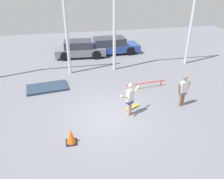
{
  "coord_description": "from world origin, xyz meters",
  "views": [
    {
      "loc": [
        -1.8,
        -8.15,
        5.63
      ],
      "look_at": [
        0.35,
        1.26,
        0.71
      ],
      "focal_mm": 35.0,
      "sensor_mm": 36.0,
      "label": 1
    }
  ],
  "objects_px": {
    "parked_car_blue": "(111,46)",
    "manual_pad": "(47,87)",
    "skateboarder": "(130,98)",
    "grind_rail": "(146,84)",
    "traffic_cone": "(71,136)",
    "skateboard": "(132,107)",
    "bystander": "(183,90)",
    "parked_car_grey": "(80,49)"
  },
  "relations": [
    {
      "from": "skateboarder",
      "to": "traffic_cone",
      "type": "xyz_separation_m",
      "value": [
        -2.74,
        -1.37,
        -0.59
      ]
    },
    {
      "from": "manual_pad",
      "to": "bystander",
      "type": "distance_m",
      "value": 7.42
    },
    {
      "from": "skateboarder",
      "to": "bystander",
      "type": "bearing_deg",
      "value": -31.68
    },
    {
      "from": "grind_rail",
      "to": "parked_car_grey",
      "type": "height_order",
      "value": "parked_car_grey"
    },
    {
      "from": "grind_rail",
      "to": "bystander",
      "type": "height_order",
      "value": "bystander"
    },
    {
      "from": "parked_car_grey",
      "to": "bystander",
      "type": "relative_size",
      "value": 2.49
    },
    {
      "from": "grind_rail",
      "to": "parked_car_grey",
      "type": "bearing_deg",
      "value": 115.38
    },
    {
      "from": "grind_rail",
      "to": "bystander",
      "type": "xyz_separation_m",
      "value": [
        1.02,
        -2.22,
        0.6
      ]
    },
    {
      "from": "traffic_cone",
      "to": "parked_car_grey",
      "type": "bearing_deg",
      "value": 82.66
    },
    {
      "from": "skateboarder",
      "to": "parked_car_blue",
      "type": "xyz_separation_m",
      "value": [
        1.19,
        9.27,
        -0.24
      ]
    },
    {
      "from": "grind_rail",
      "to": "manual_pad",
      "type": "bearing_deg",
      "value": 167.73
    },
    {
      "from": "parked_car_grey",
      "to": "bystander",
      "type": "xyz_separation_m",
      "value": [
        4.14,
        -8.78,
        0.26
      ]
    },
    {
      "from": "grind_rail",
      "to": "traffic_cone",
      "type": "height_order",
      "value": "traffic_cone"
    },
    {
      "from": "skateboard",
      "to": "parked_car_grey",
      "type": "xyz_separation_m",
      "value": [
        -1.72,
        8.47,
        0.57
      ]
    },
    {
      "from": "manual_pad",
      "to": "grind_rail",
      "type": "height_order",
      "value": "grind_rail"
    },
    {
      "from": "skateboard",
      "to": "grind_rail",
      "type": "xyz_separation_m",
      "value": [
        1.4,
        1.91,
        0.22
      ]
    },
    {
      "from": "grind_rail",
      "to": "parked_car_blue",
      "type": "distance_m",
      "value": 6.88
    },
    {
      "from": "skateboarder",
      "to": "parked_car_grey",
      "type": "height_order",
      "value": "skateboarder"
    },
    {
      "from": "skateboard",
      "to": "traffic_cone",
      "type": "xyz_separation_m",
      "value": [
        -3.05,
        -1.89,
        0.24
      ]
    },
    {
      "from": "bystander",
      "to": "traffic_cone",
      "type": "height_order",
      "value": "bystander"
    },
    {
      "from": "skateboarder",
      "to": "traffic_cone",
      "type": "relative_size",
      "value": 2.56
    },
    {
      "from": "grind_rail",
      "to": "parked_car_blue",
      "type": "relative_size",
      "value": 0.53
    },
    {
      "from": "grind_rail",
      "to": "traffic_cone",
      "type": "relative_size",
      "value": 3.9
    },
    {
      "from": "manual_pad",
      "to": "traffic_cone",
      "type": "height_order",
      "value": "traffic_cone"
    },
    {
      "from": "skateboard",
      "to": "bystander",
      "type": "bearing_deg",
      "value": -37.35
    },
    {
      "from": "manual_pad",
      "to": "bystander",
      "type": "bearing_deg",
      "value": -27.6
    },
    {
      "from": "parked_car_grey",
      "to": "skateboarder",
      "type": "bearing_deg",
      "value": -76.51
    },
    {
      "from": "grind_rail",
      "to": "parked_car_blue",
      "type": "height_order",
      "value": "parked_car_blue"
    },
    {
      "from": "skateboarder",
      "to": "grind_rail",
      "type": "bearing_deg",
      "value": 18.8
    },
    {
      "from": "skateboarder",
      "to": "bystander",
      "type": "xyz_separation_m",
      "value": [
        2.73,
        0.21,
        -0.0
      ]
    },
    {
      "from": "skateboarder",
      "to": "grind_rail",
      "type": "height_order",
      "value": "skateboarder"
    },
    {
      "from": "parked_car_grey",
      "to": "traffic_cone",
      "type": "height_order",
      "value": "parked_car_grey"
    },
    {
      "from": "skateboard",
      "to": "traffic_cone",
      "type": "bearing_deg",
      "value": -178.39
    },
    {
      "from": "parked_car_grey",
      "to": "grind_rail",
      "type": "bearing_deg",
      "value": -60.01
    },
    {
      "from": "manual_pad",
      "to": "grind_rail",
      "type": "distance_m",
      "value": 5.64
    },
    {
      "from": "skateboard",
      "to": "traffic_cone",
      "type": "distance_m",
      "value": 3.59
    },
    {
      "from": "grind_rail",
      "to": "parked_car_grey",
      "type": "xyz_separation_m",
      "value": [
        -3.11,
        6.56,
        0.35
      ]
    },
    {
      "from": "traffic_cone",
      "to": "skateboarder",
      "type": "bearing_deg",
      "value": 26.64
    },
    {
      "from": "manual_pad",
      "to": "parked_car_blue",
      "type": "xyz_separation_m",
      "value": [
        4.99,
        5.65,
        0.58
      ]
    },
    {
      "from": "skateboarder",
      "to": "parked_car_blue",
      "type": "bearing_deg",
      "value": 46.67
    },
    {
      "from": "parked_car_blue",
      "to": "manual_pad",
      "type": "bearing_deg",
      "value": -132.5
    },
    {
      "from": "parked_car_grey",
      "to": "traffic_cone",
      "type": "bearing_deg",
      "value": -92.72
    }
  ]
}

